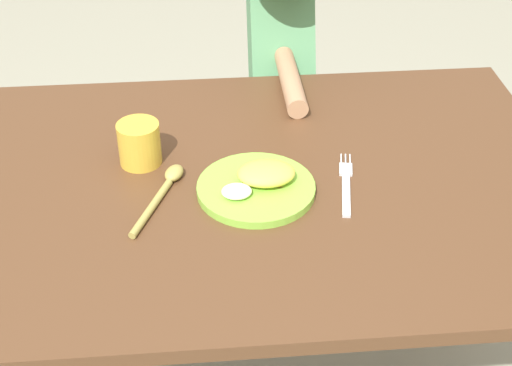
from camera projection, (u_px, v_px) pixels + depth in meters
name	position (u px, v px, depth m)	size (l,w,h in m)	color
dining_table	(196.00, 229.00, 1.44)	(1.42, 0.81, 0.73)	brown
plate	(259.00, 184.00, 1.34)	(0.22, 0.22, 0.05)	#8DD044
fork	(346.00, 185.00, 1.36)	(0.05, 0.20, 0.01)	silver
spoon	(164.00, 189.00, 1.34)	(0.10, 0.20, 0.02)	tan
drinking_cup	(139.00, 144.00, 1.40)	(0.08, 0.08, 0.08)	gold
person	(279.00, 89.00, 1.88)	(0.19, 0.46, 1.08)	#3F4161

